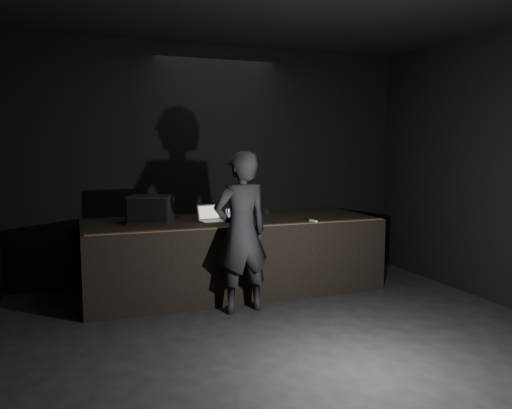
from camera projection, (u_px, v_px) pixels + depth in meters
The scene contains 11 objects.
ground at pixel (321, 369), 4.49m from camera, with size 7.00×7.00×0.00m, color black.
room_walls at pixel (325, 143), 4.27m from camera, with size 6.10×7.10×3.52m.
stage_riser at pixel (232, 254), 6.99m from camera, with size 4.00×1.50×1.00m, color black.
riser_lip at pixel (248, 226), 6.27m from camera, with size 3.92×0.10×0.01m, color brown.
stage_monitor at pixel (151, 209), 6.53m from camera, with size 0.65×0.58×0.36m.
cable at pixel (152, 218), 7.02m from camera, with size 0.02×0.02×0.83m, color black.
laptop at pixel (211, 217), 6.71m from camera, with size 0.36×0.33×0.22m.
beer_can at pixel (228, 215), 6.75m from camera, with size 0.07×0.07×0.17m.
plastic_cup at pixel (267, 212), 7.36m from camera, with size 0.07×0.07×0.09m, color white.
wii_remote at pixel (313, 221), 6.64m from camera, with size 0.04×0.16×0.03m, color silver.
person at pixel (241, 232), 5.99m from camera, with size 0.71×0.47×1.95m, color black.
Camera 1 is at (-2.01, -3.84, 1.97)m, focal length 35.00 mm.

